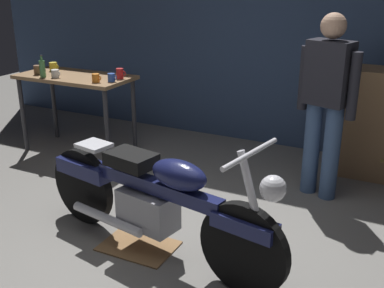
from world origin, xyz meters
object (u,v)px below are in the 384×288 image
at_px(mug_yellow_tall, 53,67).
at_px(mug_white_ceramic, 55,74).
at_px(bottle, 42,68).
at_px(motorcycle, 154,198).
at_px(mug_orange_travel, 96,78).
at_px(person_standing, 326,99).
at_px(mug_red_diner, 120,74).
at_px(mug_brown_stoneware, 38,70).
at_px(mug_blue_enamel, 112,78).

distance_m(mug_yellow_tall, mug_white_ceramic, 0.38).
xyz_separation_m(mug_white_ceramic, bottle, (-0.13, -0.05, 0.05)).
bearing_deg(bottle, motorcycle, -30.06).
bearing_deg(mug_yellow_tall, mug_orange_travel, -18.12).
xyz_separation_m(person_standing, bottle, (-2.99, -0.31, 0.07)).
xyz_separation_m(mug_red_diner, bottle, (-0.80, -0.31, 0.04)).
height_order(mug_brown_stoneware, mug_red_diner, mug_red_diner).
height_order(mug_red_diner, mug_white_ceramic, mug_red_diner).
height_order(mug_yellow_tall, mug_red_diner, mug_red_diner).
relative_size(person_standing, bottle, 6.93).
height_order(mug_brown_stoneware, bottle, bottle).
bearing_deg(mug_orange_travel, person_standing, 6.42).
relative_size(mug_yellow_tall, mug_orange_travel, 1.11).
distance_m(mug_blue_enamel, mug_red_diner, 0.16).
distance_m(motorcycle, bottle, 2.51).
bearing_deg(bottle, mug_white_ceramic, 19.06).
bearing_deg(mug_blue_enamel, mug_brown_stoneware, -176.20).
bearing_deg(mug_yellow_tall, mug_blue_enamel, -10.14).
relative_size(motorcycle, mug_orange_travel, 19.61).
bearing_deg(mug_white_ceramic, mug_blue_enamel, 8.91).
xyz_separation_m(person_standing, mug_orange_travel, (-2.32, -0.26, 0.02)).
xyz_separation_m(mug_yellow_tall, mug_orange_travel, (0.81, -0.26, -0.01)).
xyz_separation_m(mug_brown_stoneware, bottle, (0.16, -0.09, 0.05)).
distance_m(mug_white_ceramic, mug_orange_travel, 0.54).
bearing_deg(mug_brown_stoneware, mug_orange_travel, -2.29).
xyz_separation_m(mug_yellow_tall, mug_red_diner, (0.94, -0.01, 0.01)).
relative_size(motorcycle, mug_yellow_tall, 17.60).
height_order(mug_blue_enamel, bottle, bottle).
height_order(mug_yellow_tall, mug_brown_stoneware, mug_brown_stoneware).
distance_m(mug_brown_stoneware, mug_orange_travel, 0.83).
xyz_separation_m(person_standing, mug_white_ceramic, (-2.85, -0.27, 0.02)).
bearing_deg(mug_blue_enamel, mug_white_ceramic, -171.09).
relative_size(motorcycle, person_standing, 1.30).
bearing_deg(motorcycle, mug_brown_stoneware, 161.01).
height_order(motorcycle, mug_yellow_tall, mug_yellow_tall).
relative_size(mug_brown_stoneware, mug_orange_travel, 1.06).
distance_m(person_standing, mug_white_ceramic, 2.87).
xyz_separation_m(person_standing, mug_red_diner, (-2.19, -0.01, 0.03)).
bearing_deg(mug_blue_enamel, mug_orange_travel, -142.84).
xyz_separation_m(mug_yellow_tall, bottle, (0.13, -0.32, 0.05)).
distance_m(mug_orange_travel, bottle, 0.68).
height_order(motorcycle, mug_white_ceramic, motorcycle).
distance_m(mug_brown_stoneware, mug_white_ceramic, 0.29).
distance_m(motorcycle, mug_red_diner, 2.09).
xyz_separation_m(mug_orange_travel, bottle, (-0.67, -0.05, 0.05)).
relative_size(mug_blue_enamel, mug_brown_stoneware, 0.92).
height_order(mug_brown_stoneware, mug_orange_travel, mug_brown_stoneware).
relative_size(motorcycle, mug_white_ceramic, 18.84).
bearing_deg(person_standing, motorcycle, 78.53).
bearing_deg(person_standing, bottle, 23.92).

